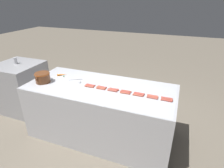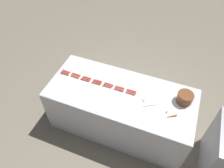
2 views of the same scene
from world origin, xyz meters
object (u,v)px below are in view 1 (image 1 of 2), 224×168
hot_dog_6 (89,87)px  hot_dog_13 (90,86)px  hot_dog_20 (91,85)px  carrot (62,75)px  hot_dog_1 (152,98)px  hot_dog_3 (125,93)px  hot_dog_2 (138,95)px  hot_dog_17 (126,91)px  serving_spoon (78,81)px  soda_can (15,61)px  hot_dog_18 (114,89)px  hot_dog_7 (167,99)px  hot_dog_10 (125,92)px  hot_dog_19 (102,87)px  hot_dog_5 (101,89)px  hot_dog_11 (113,90)px  hot_dog_14 (167,98)px  hot_dog_0 (167,100)px  hot_dog_9 (139,94)px  hot_dog_15 (153,96)px  bean_pot (43,77)px  hot_dog_8 (153,97)px  hot_dog_4 (112,91)px  back_cabinet (22,87)px  hot_dog_16 (139,93)px

hot_dog_6 → hot_dog_13: size_ratio=1.00×
hot_dog_20 → carrot: 0.68m
hot_dog_1 → hot_dog_3: size_ratio=1.00×
hot_dog_2 → hot_dog_17: same height
serving_spoon → soda_can: 1.49m
hot_dog_2 → hot_dog_18: bearing=80.4°
hot_dog_2 → hot_dog_7: (0.03, -0.39, 0.00)m
hot_dog_10 → hot_dog_19: same height
hot_dog_10 → hot_dog_5: bearing=94.7°
hot_dog_3 → hot_dog_11: bearing=80.9°
hot_dog_14 → hot_dog_18: size_ratio=1.00×
hot_dog_6 → hot_dog_14: bearing=-86.9°
hot_dog_14 → hot_dog_20: 1.15m
hot_dog_0 → hot_dog_11: size_ratio=1.00×
hot_dog_9 → hot_dog_19: size_ratio=1.00×
hot_dog_9 → hot_dog_13: 0.77m
hot_dog_15 → hot_dog_9: bearing=98.1°
hot_dog_10 → hot_dog_17: (0.03, -0.01, 0.00)m
hot_dog_9 → hot_dog_20: size_ratio=1.00×
hot_dog_5 → hot_dog_11: 0.19m
hot_dog_0 → serving_spoon: (0.12, 1.42, -0.00)m
hot_dog_6 → hot_dog_20: bearing=-0.5°
hot_dog_9 → hot_dog_18: size_ratio=1.00×
hot_dog_18 → carrot: (0.18, 1.05, 0.00)m
hot_dog_2 → hot_dog_13: (0.03, 0.77, 0.00)m
hot_dog_13 → bean_pot: bearing=99.3°
hot_dog_20 → serving_spoon: 0.27m
hot_dog_5 → hot_dog_3: bearing=-90.4°
soda_can → hot_dog_13: bearing=-98.2°
hot_dog_7 → hot_dog_14: same height
hot_dog_6 → hot_dog_9: bearing=-87.6°
hot_dog_0 → serving_spoon: bearing=85.0°
hot_dog_7 → carrot: 1.83m
hot_dog_20 → bean_pot: bearing=101.5°
hot_dog_2 → soda_can: 2.52m
hot_dog_8 → hot_dog_15: size_ratio=1.00×
hot_dog_4 → hot_dog_18: same height
hot_dog_1 → soda_can: 2.72m
hot_dog_8 → hot_dog_10: bearing=90.2°
hot_dog_0 → hot_dog_8: same height
hot_dog_7 → hot_dog_13: 1.16m
hot_dog_9 → hot_dog_7: bearing=-90.3°
hot_dog_7 → hot_dog_9: same height
hot_dog_2 → hot_dog_14: bearing=-80.6°
back_cabinet → hot_dog_1: 2.72m
hot_dog_4 → hot_dog_9: 0.39m
hot_dog_8 → hot_dog_16: (0.03, 0.19, 0.00)m
hot_dog_20 → hot_dog_8: bearing=-91.8°
hot_dog_17 → bean_pot: (-0.16, 1.36, 0.08)m
hot_dog_1 → hot_dog_6: same height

